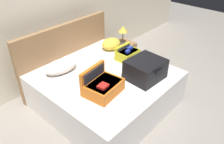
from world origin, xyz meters
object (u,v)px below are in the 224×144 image
object	(u,v)px
hard_case_large	(145,69)
table_lamp	(123,30)
bed	(106,89)
nightstand	(122,53)
pillow_center_head	(61,67)
hard_case_medium	(102,86)
pillow_near_headboard	(111,44)
hard_case_small	(128,54)

from	to	relation	value
hard_case_large	table_lamp	distance (m)	1.43
bed	nightstand	world-z (taller)	bed
pillow_center_head	nightstand	xyz separation A→B (m)	(1.60, 0.12, -0.44)
bed	hard_case_medium	xyz separation A→B (m)	(-0.35, -0.28, 0.39)
pillow_center_head	bed	bearing A→B (deg)	-52.54
table_lamp	hard_case_large	bearing A→B (deg)	-127.13
hard_case_large	table_lamp	world-z (taller)	hard_case_large
hard_case_medium	table_lamp	distance (m)	1.79
hard_case_medium	pillow_near_headboard	size ratio (longest dim) A/B	1.44
pillow_center_head	nightstand	world-z (taller)	pillow_center_head
hard_case_medium	nightstand	world-z (taller)	hard_case_medium
pillow_center_head	hard_case_small	bearing A→B (deg)	-25.88
bed	hard_case_small	size ratio (longest dim) A/B	5.09
hard_case_small	pillow_near_headboard	size ratio (longest dim) A/B	0.99
nightstand	table_lamp	xyz separation A→B (m)	(0.00, 0.00, 0.51)
table_lamp	pillow_near_headboard	bearing A→B (deg)	-163.73
hard_case_small	pillow_near_headboard	bearing A→B (deg)	78.36
hard_case_medium	hard_case_small	size ratio (longest dim) A/B	1.46
hard_case_medium	hard_case_small	world-z (taller)	hard_case_medium
pillow_near_headboard	nightstand	size ratio (longest dim) A/B	0.81
pillow_center_head	table_lamp	bearing A→B (deg)	4.13
hard_case_large	pillow_center_head	xyz separation A→B (m)	(-0.73, 1.03, -0.04)
hard_case_small	pillow_near_headboard	world-z (taller)	hard_case_small
hard_case_medium	pillow_near_headboard	world-z (taller)	hard_case_medium
bed	pillow_center_head	xyz separation A→B (m)	(-0.41, 0.54, 0.38)
pillow_center_head	table_lamp	distance (m)	1.60
nightstand	bed	bearing A→B (deg)	-151.26
bed	hard_case_small	world-z (taller)	hard_case_small
hard_case_small	table_lamp	xyz separation A→B (m)	(0.60, 0.60, 0.08)
hard_case_medium	pillow_center_head	xyz separation A→B (m)	(-0.07, 0.81, -0.00)
pillow_near_headboard	hard_case_small	bearing A→B (deg)	-101.97
bed	hard_case_medium	distance (m)	0.59
hard_case_medium	nightstand	distance (m)	1.85
hard_case_small	pillow_near_headboard	xyz separation A→B (m)	(0.10, 0.45, 0.01)
bed	hard_case_medium	world-z (taller)	hard_case_medium
hard_case_large	hard_case_medium	world-z (taller)	hard_case_medium
bed	nightstand	xyz separation A→B (m)	(1.19, 0.65, -0.06)
bed	pillow_near_headboard	world-z (taller)	pillow_near_headboard
hard_case_small	nightstand	distance (m)	0.95
hard_case_large	table_lamp	xyz separation A→B (m)	(0.87, 1.14, 0.03)
pillow_center_head	nightstand	size ratio (longest dim) A/B	1.14
pillow_near_headboard	nightstand	xyz separation A→B (m)	(0.50, 0.15, -0.44)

